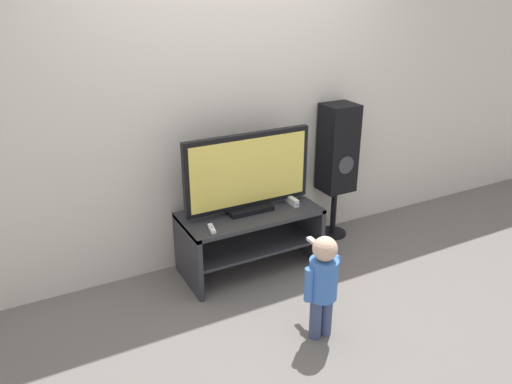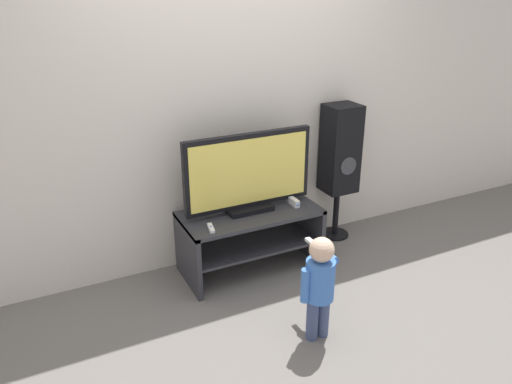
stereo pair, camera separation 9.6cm
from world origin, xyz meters
The scene contains 8 objects.
ground_plane centered at (0.00, 0.00, 0.00)m, with size 16.00×16.00×0.00m, color slate.
wall_back centered at (0.00, 0.59, 1.30)m, with size 10.00×0.06×2.60m.
tv_stand centered at (0.00, 0.26, 0.33)m, with size 1.06×0.51×0.50m.
television centered at (0.00, 0.28, 0.80)m, with size 1.01×0.20×0.61m.
game_console centered at (0.36, 0.22, 0.52)m, with size 0.04×0.16×0.06m.
remote_primary centered at (-0.38, 0.11, 0.51)m, with size 0.06×0.13×0.03m.
child centered at (0.02, -0.68, 0.42)m, with size 0.27×0.42×0.71m.
speaker_tower centered at (0.92, 0.42, 0.79)m, with size 0.28×0.26×1.19m.
Camera 2 is at (-1.49, -2.85, 2.11)m, focal length 35.00 mm.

